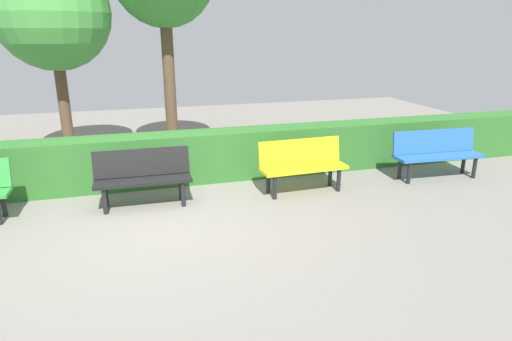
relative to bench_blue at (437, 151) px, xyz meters
The scene contains 6 objects.
ground_plane 5.10m from the bench_blue, ahead, with size 19.75×19.75×0.00m, color gray.
bench_blue is the anchor object (origin of this frame).
bench_yellow 2.61m from the bench_blue, ahead, with size 1.46×0.52×0.86m.
bench_black 5.17m from the bench_blue, ahead, with size 1.44×0.49×0.86m.
hedge_row 4.03m from the bench_blue, 15.06° to the right, with size 15.75×0.60×0.87m, color #2D6B28.
tree_mid 7.68m from the bench_blue, 26.15° to the right, with size 2.19×2.19×3.99m.
Camera 1 is at (0.28, 5.74, 2.58)m, focal length 30.95 mm.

